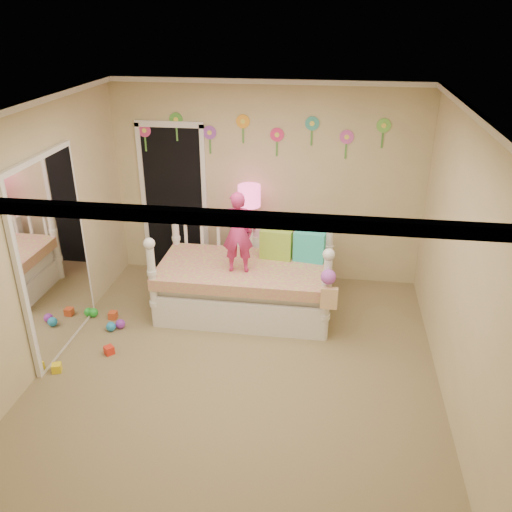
% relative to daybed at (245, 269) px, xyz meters
% --- Properties ---
extents(floor, '(4.00, 4.50, 0.01)m').
position_rel_daybed_xyz_m(floor, '(0.13, -1.24, -0.56)').
color(floor, '#7F684C').
rests_on(floor, ground).
extents(ceiling, '(4.00, 4.50, 0.01)m').
position_rel_daybed_xyz_m(ceiling, '(0.13, -1.24, 2.04)').
color(ceiling, white).
rests_on(ceiling, floor).
extents(back_wall, '(4.00, 0.01, 2.60)m').
position_rel_daybed_xyz_m(back_wall, '(0.13, 1.01, 0.74)').
color(back_wall, tan).
rests_on(back_wall, floor).
extents(left_wall, '(0.01, 4.50, 2.60)m').
position_rel_daybed_xyz_m(left_wall, '(-1.87, -1.24, 0.74)').
color(left_wall, tan).
rests_on(left_wall, floor).
extents(right_wall, '(0.01, 4.50, 2.60)m').
position_rel_daybed_xyz_m(right_wall, '(2.13, -1.24, 0.74)').
color(right_wall, tan).
rests_on(right_wall, floor).
extents(crown_molding, '(4.00, 4.50, 0.06)m').
position_rel_daybed_xyz_m(crown_molding, '(0.13, -1.24, 2.01)').
color(crown_molding, white).
rests_on(crown_molding, ceiling).
extents(daybed, '(2.06, 1.11, 1.11)m').
position_rel_daybed_xyz_m(daybed, '(0.00, 0.00, 0.00)').
color(daybed, white).
rests_on(daybed, floor).
extents(pillow_turquoise, '(0.38, 0.19, 0.36)m').
position_rel_daybed_xyz_m(pillow_turquoise, '(0.74, 0.21, 0.25)').
color(pillow_turquoise, '#24B5AE').
rests_on(pillow_turquoise, daybed).
extents(pillow_lime, '(0.39, 0.18, 0.36)m').
position_rel_daybed_xyz_m(pillow_lime, '(0.34, 0.23, 0.24)').
color(pillow_lime, '#92C93D').
rests_on(pillow_lime, daybed).
extents(child, '(0.37, 0.26, 0.95)m').
position_rel_daybed_xyz_m(child, '(-0.05, -0.16, 0.54)').
color(child, '#CF2F78').
rests_on(child, daybed).
extents(nightstand, '(0.48, 0.40, 0.73)m').
position_rel_daybed_xyz_m(nightstand, '(-0.06, 0.72, -0.19)').
color(nightstand, white).
rests_on(nightstand, floor).
extents(table_lamp, '(0.29, 0.29, 0.63)m').
position_rel_daybed_xyz_m(table_lamp, '(-0.06, 0.72, 0.59)').
color(table_lamp, '#DD1D81').
rests_on(table_lamp, nightstand).
extents(closet_doorway, '(0.90, 0.04, 2.07)m').
position_rel_daybed_xyz_m(closet_doorway, '(-1.12, 0.99, 0.48)').
color(closet_doorway, black).
rests_on(closet_doorway, back_wall).
extents(flower_decals, '(3.40, 0.02, 0.50)m').
position_rel_daybed_xyz_m(flower_decals, '(0.04, 1.00, 1.38)').
color(flower_decals, '#B2668C').
rests_on(flower_decals, back_wall).
extents(mirror_closet, '(0.07, 1.30, 2.10)m').
position_rel_daybed_xyz_m(mirror_closet, '(-1.83, -0.94, 0.49)').
color(mirror_closet, white).
rests_on(mirror_closet, left_wall).
extents(hanging_bag, '(0.20, 0.16, 0.36)m').
position_rel_daybed_xyz_m(hanging_bag, '(0.98, -0.59, 0.12)').
color(hanging_bag, beige).
rests_on(hanging_bag, daybed).
extents(toy_scatter, '(1.02, 1.42, 0.11)m').
position_rel_daybed_xyz_m(toy_scatter, '(-1.62, -0.93, -0.50)').
color(toy_scatter, '#996666').
rests_on(toy_scatter, floor).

